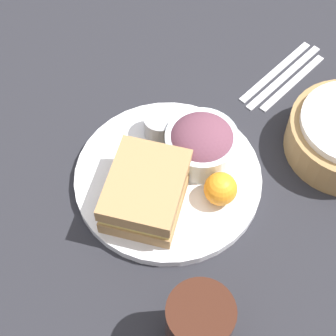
% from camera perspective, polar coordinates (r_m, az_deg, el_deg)
% --- Properties ---
extents(ground_plane, '(4.00, 4.00, 0.00)m').
position_cam_1_polar(ground_plane, '(0.84, 0.00, -1.29)').
color(ground_plane, '#232328').
extents(plate, '(0.28, 0.28, 0.01)m').
position_cam_1_polar(plate, '(0.83, 0.00, -1.02)').
color(plate, silver).
rests_on(plate, ground_plane).
extents(sandwich, '(0.15, 0.13, 0.06)m').
position_cam_1_polar(sandwich, '(0.78, -2.26, -2.34)').
color(sandwich, '#A37A4C').
rests_on(sandwich, plate).
extents(salad_bowl, '(0.11, 0.11, 0.06)m').
position_cam_1_polar(salad_bowl, '(0.83, 3.42, 2.54)').
color(salad_bowl, silver).
rests_on(salad_bowl, plate).
extents(dressing_cup, '(0.05, 0.05, 0.04)m').
position_cam_1_polar(dressing_cup, '(0.85, -0.80, 4.35)').
color(dressing_cup, '#99999E').
rests_on(dressing_cup, plate).
extents(orange_wedge, '(0.05, 0.05, 0.05)m').
position_cam_1_polar(orange_wedge, '(0.79, 5.50, -1.85)').
color(orange_wedge, orange).
rests_on(orange_wedge, plate).
extents(drink_glass, '(0.08, 0.08, 0.11)m').
position_cam_1_polar(drink_glass, '(0.69, 3.17, -15.71)').
color(drink_glass, '#38190F').
rests_on(drink_glass, ground_plane).
extents(fork, '(0.18, 0.06, 0.01)m').
position_cam_1_polar(fork, '(0.99, 10.89, 9.64)').
color(fork, silver).
rests_on(fork, ground_plane).
extents(knife, '(0.18, 0.07, 0.01)m').
position_cam_1_polar(knife, '(0.98, 11.72, 9.08)').
color(knife, silver).
rests_on(knife, ground_plane).
extents(spoon, '(0.16, 0.06, 0.01)m').
position_cam_1_polar(spoon, '(0.97, 12.56, 8.51)').
color(spoon, silver).
rests_on(spoon, ground_plane).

